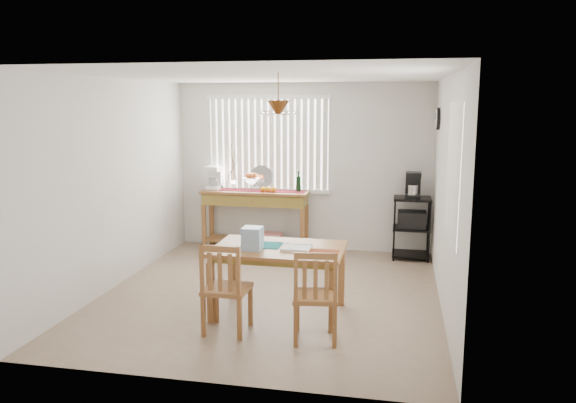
% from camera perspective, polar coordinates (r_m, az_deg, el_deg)
% --- Properties ---
extents(ground, '(4.00, 4.50, 0.01)m').
position_cam_1_polar(ground, '(6.93, -1.72, -9.38)').
color(ground, gray).
extents(room_shell, '(4.20, 4.70, 2.70)m').
position_cam_1_polar(room_shell, '(6.58, -1.74, 4.73)').
color(room_shell, silver).
rests_on(room_shell, ground).
extents(sideboard, '(1.67, 0.47, 0.94)m').
position_cam_1_polar(sideboard, '(8.79, -3.30, -0.41)').
color(sideboard, brown).
rests_on(sideboard, ground).
extents(sideboard_items, '(1.59, 0.40, 0.72)m').
position_cam_1_polar(sideboard_items, '(8.82, -5.06, 2.11)').
color(sideboard_items, maroon).
rests_on(sideboard_items, sideboard).
extents(wire_cart, '(0.54, 0.43, 0.92)m').
position_cam_1_polar(wire_cart, '(8.50, 12.45, -2.04)').
color(wire_cart, black).
rests_on(wire_cart, ground).
extents(cart_items, '(0.22, 0.26, 0.38)m').
position_cam_1_polar(cart_items, '(8.41, 12.59, 1.58)').
color(cart_items, black).
rests_on(cart_items, wire_cart).
extents(dining_table, '(1.42, 0.92, 0.76)m').
position_cam_1_polar(dining_table, '(6.11, -0.95, -5.44)').
color(dining_table, brown).
rests_on(dining_table, ground).
extents(table_items, '(1.08, 0.52, 0.24)m').
position_cam_1_polar(table_items, '(5.98, -2.50, -4.03)').
color(table_items, '#146E74').
rests_on(table_items, dining_table).
extents(chair_left, '(0.45, 0.45, 0.94)m').
position_cam_1_polar(chair_left, '(5.70, -6.36, -8.80)').
color(chair_left, brown).
rests_on(chair_left, ground).
extents(chair_right, '(0.48, 0.48, 0.93)m').
position_cam_1_polar(chair_right, '(5.49, 2.82, -9.60)').
color(chair_right, brown).
rests_on(chair_right, ground).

